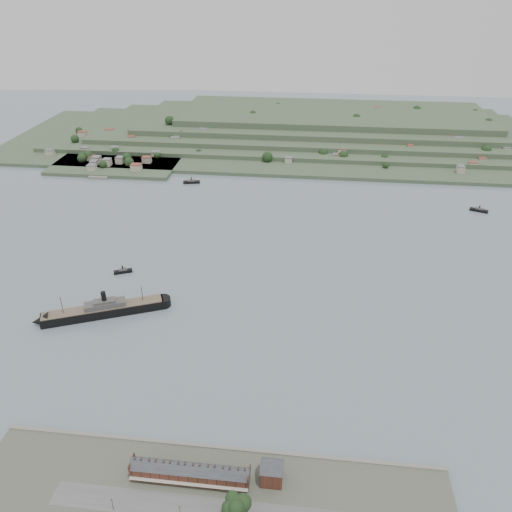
# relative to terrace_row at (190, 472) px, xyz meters

# --- Properties ---
(ground) EXTENTS (1400.00, 1400.00, 0.00)m
(ground) POSITION_rel_terrace_row_xyz_m (10.00, 168.02, -6.84)
(ground) COLOR slate
(ground) RESTS_ON ground
(terrace_row) EXTENTS (55.60, 9.80, 11.07)m
(terrace_row) POSITION_rel_terrace_row_xyz_m (0.00, 0.00, 0.00)
(terrace_row) COLOR #472819
(terrace_row) RESTS_ON ground
(gabled_building) EXTENTS (10.40, 10.18, 14.09)m
(gabled_building) POSITION_rel_terrace_row_xyz_m (37.50, 4.02, 1.34)
(gabled_building) COLOR #472819
(gabled_building) RESTS_ON ground
(far_peninsula) EXTENTS (760.00, 309.00, 30.00)m
(far_peninsula) POSITION_rel_terrace_row_xyz_m (37.91, 561.12, 5.04)
(far_peninsula) COLOR #3B4D33
(far_peninsula) RESTS_ON ground
(steamship) EXTENTS (88.24, 44.41, 22.33)m
(steamship) POSITION_rel_terrace_row_xyz_m (-91.67, 120.03, -2.72)
(steamship) COLOR black
(steamship) RESTS_ON ground
(tugboat) EXTENTS (14.58, 9.16, 6.41)m
(tugboat) POSITION_rel_terrace_row_xyz_m (-95.72, 176.30, -5.28)
(tugboat) COLOR black
(tugboat) RESTS_ON ground
(ferry_west) EXTENTS (19.10, 8.28, 6.93)m
(ferry_west) POSITION_rel_terrace_row_xyz_m (-85.32, 370.62, -5.17)
(ferry_west) COLOR black
(ferry_west) RESTS_ON ground
(ferry_east) EXTENTS (17.72, 10.66, 6.44)m
(ferry_east) POSITION_rel_terrace_row_xyz_m (215.48, 329.08, -5.29)
(ferry_east) COLOR black
(ferry_east) RESTS_ON ground
(fig_tree) EXTENTS (12.54, 10.86, 14.00)m
(fig_tree) POSITION_rel_terrace_row_xyz_m (24.15, -16.43, 3.70)
(fig_tree) COLOR #432A1F
(fig_tree) RESTS_ON ground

